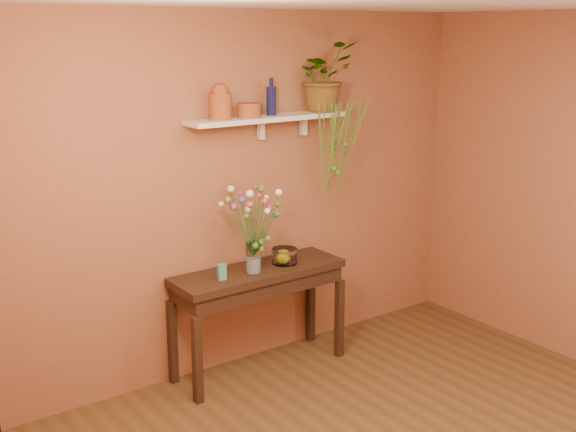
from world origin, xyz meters
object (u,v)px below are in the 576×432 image
at_px(blue_bottle, 271,100).
at_px(bouquet, 253,211).
at_px(sideboard, 259,283).
at_px(terracotta_jug, 220,102).
at_px(glass_vase, 253,259).
at_px(spider_plant, 323,77).
at_px(glass_bowl, 285,256).

distance_m(blue_bottle, bouquet, 0.84).
bearing_deg(sideboard, terracotta_jug, 157.95).
bearing_deg(glass_vase, bouquet, -106.78).
bearing_deg(bouquet, spider_plant, 13.46).
xyz_separation_m(terracotta_jug, glass_bowl, (0.47, -0.11, -1.19)).
distance_m(sideboard, terracotta_jug, 1.39).
distance_m(blue_bottle, glass_vase, 1.18).
height_order(terracotta_jug, glass_bowl, terracotta_jug).
height_order(terracotta_jug, bouquet, terracotta_jug).
relative_size(blue_bottle, glass_vase, 1.17).
bearing_deg(spider_plant, blue_bottle, 179.91).
height_order(blue_bottle, glass_bowl, blue_bottle).
xyz_separation_m(bouquet, glass_bowl, (0.31, 0.05, -0.41)).
bearing_deg(bouquet, terracotta_jug, 135.15).
distance_m(glass_vase, bouquet, 0.37).
bearing_deg(sideboard, glass_vase, -148.05).
distance_m(blue_bottle, spider_plant, 0.51).
xyz_separation_m(blue_bottle, spider_plant, (0.49, -0.00, 0.15)).
distance_m(sideboard, bouquet, 0.59).
relative_size(terracotta_jug, bouquet, 0.50).
relative_size(terracotta_jug, glass_bowl, 1.32).
xyz_separation_m(sideboard, bouquet, (-0.08, -0.06, 0.59)).
bearing_deg(spider_plant, bouquet, -166.54).
bearing_deg(bouquet, glass_vase, 73.22).
bearing_deg(spider_plant, glass_vase, -167.46).
relative_size(spider_plant, bouquet, 1.02).
bearing_deg(terracotta_jug, spider_plant, 1.62).
height_order(blue_bottle, bouquet, blue_bottle).
relative_size(sideboard, blue_bottle, 4.93).
bearing_deg(bouquet, glass_bowl, 9.43).
bearing_deg(bouquet, sideboard, 37.44).
relative_size(terracotta_jug, blue_bottle, 0.94).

